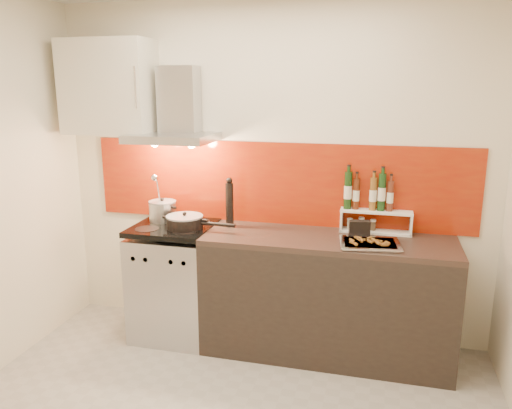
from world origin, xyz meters
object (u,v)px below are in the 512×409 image
(range_stove, at_px, (175,282))
(stock_pot, at_px, (163,211))
(saute_pan, at_px, (186,222))
(pepper_mill, at_px, (230,203))
(baking_tray, at_px, (370,243))
(counter, at_px, (327,296))

(range_stove, height_order, stock_pot, stock_pot)
(saute_pan, xyz_separation_m, pepper_mill, (0.30, 0.16, 0.13))
(stock_pot, height_order, baking_tray, stock_pot)
(range_stove, distance_m, pepper_mill, 0.78)
(stock_pot, xyz_separation_m, baking_tray, (1.62, -0.21, -0.08))
(range_stove, relative_size, pepper_mill, 2.36)
(counter, bearing_deg, baking_tray, -21.38)
(saute_pan, relative_size, baking_tray, 1.24)
(counter, bearing_deg, pepper_mill, 172.49)
(saute_pan, bearing_deg, baking_tray, -2.26)
(counter, distance_m, stock_pot, 1.44)
(pepper_mill, bearing_deg, range_stove, -165.92)
(range_stove, xyz_separation_m, counter, (1.20, 0.00, 0.01))
(counter, distance_m, pepper_mill, 1.01)
(stock_pot, bearing_deg, baking_tray, -7.51)
(baking_tray, bearing_deg, pepper_mill, 168.53)
(baking_tray, bearing_deg, stock_pot, 172.49)
(stock_pot, relative_size, pepper_mill, 0.56)
(counter, xyz_separation_m, saute_pan, (-1.07, -0.06, 0.51))
(range_stove, distance_m, baking_tray, 1.57)
(saute_pan, relative_size, pepper_mill, 1.40)
(range_stove, height_order, baking_tray, baking_tray)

